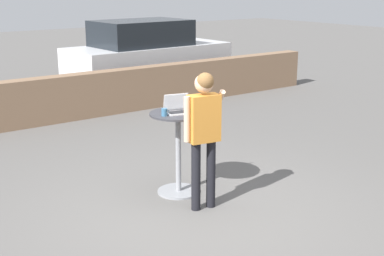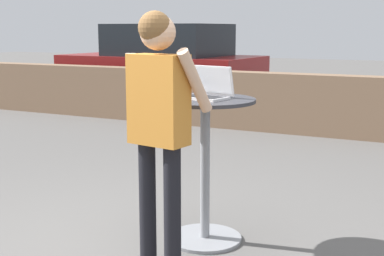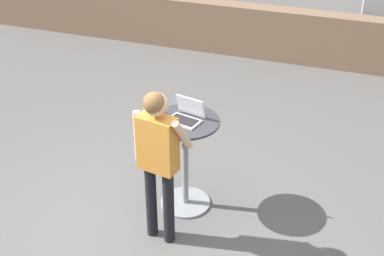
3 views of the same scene
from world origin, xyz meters
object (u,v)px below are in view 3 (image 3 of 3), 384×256
Objects in this scene: laptop at (186,115)px; standing_person at (158,151)px; cafe_table at (185,155)px; coffee_mug at (163,114)px.

standing_person reaches higher than laptop.
laptop is at bearing 84.29° from standing_person.
coffee_mug is at bearing -171.56° from cafe_table.
standing_person is (-0.05, -0.59, 0.40)m from cafe_table.
cafe_table is 0.71m from standing_person.
laptop is (0.01, 0.01, 0.47)m from cafe_table.
standing_person reaches higher than coffee_mug.
cafe_table is 2.87× the size of laptop.
laptop is 0.61m from standing_person.
coffee_mug is 0.06× the size of standing_person.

